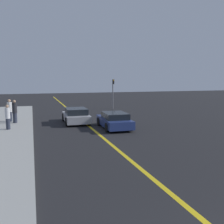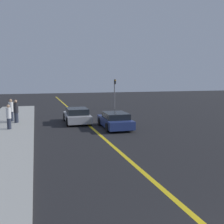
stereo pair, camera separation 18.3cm
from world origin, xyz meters
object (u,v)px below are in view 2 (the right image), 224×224
Objects in this scene: pedestrian_near_curb at (9,117)px; pedestrian_by_sign at (11,110)px; pedestrian_far_standing at (16,111)px; car_near_right_lane at (115,120)px; traffic_light at (115,91)px; car_ahead_center at (77,116)px.

pedestrian_near_curb is 0.94× the size of pedestrian_by_sign.
pedestrian_near_curb is at bearing -96.67° from pedestrian_far_standing.
pedestrian_far_standing is at bearing 153.93° from car_near_right_lane.
pedestrian_near_curb is 3.35m from pedestrian_by_sign.
traffic_light is (10.82, 6.40, 1.13)m from pedestrian_by_sign.
traffic_light is (5.74, 7.96, 1.58)m from car_ahead_center.
pedestrian_near_curb is (-4.94, -1.79, 0.40)m from car_ahead_center.
car_near_right_lane is at bearing -28.06° from pedestrian_far_standing.
pedestrian_far_standing is at bearing -145.22° from traffic_light.
traffic_light is (3.45, 10.91, 1.60)m from car_near_right_lane.
car_ahead_center is 2.30× the size of pedestrian_near_curb.
car_near_right_lane is at bearing -51.07° from car_ahead_center.
car_near_right_lane is at bearing -31.47° from pedestrian_by_sign.
car_ahead_center is 2.16× the size of pedestrian_far_standing.
traffic_light is (10.68, 9.75, 1.18)m from pedestrian_near_curb.
car_near_right_lane is 2.22× the size of pedestrian_by_sign.
pedestrian_near_curb reaches higher than car_ahead_center.
pedestrian_near_curb is 0.94× the size of pedestrian_far_standing.
pedestrian_by_sign reaches higher than pedestrian_far_standing.
pedestrian_near_curb is (-7.24, 1.16, 0.42)m from car_near_right_lane.
traffic_light reaches higher than car_ahead_center.
pedestrian_near_curb is at bearing -87.73° from pedestrian_by_sign.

